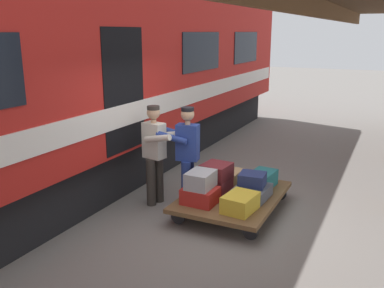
{
  "coord_description": "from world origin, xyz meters",
  "views": [
    {
      "loc": [
        -2.21,
        5.67,
        2.87
      ],
      "look_at": [
        0.63,
        -0.14,
        1.15
      ],
      "focal_mm": 39.47,
      "sensor_mm": 36.0,
      "label": 1
    }
  ],
  "objects_px": {
    "suitcase_yellow_case": "(240,203)",
    "suitcase_burgundy_valise": "(215,184)",
    "train_car": "(54,79)",
    "porter_by_door": "(155,152)",
    "suitcase_navy_fabric": "(252,180)",
    "suitcase_red_plastic": "(200,196)",
    "suitcase_gray_aluminum": "(201,180)",
    "suitcase_slate_roller": "(252,192)",
    "suitcase_teal_softside": "(263,179)",
    "luggage_cart": "(233,197)",
    "suitcase_maroon_trunk": "(216,171)",
    "suitcase_tan_vintage": "(227,175)",
    "porter_in_overalls": "(186,154)"
  },
  "relations": [
    {
      "from": "luggage_cart",
      "to": "suitcase_maroon_trunk",
      "type": "relative_size",
      "value": 4.46
    },
    {
      "from": "suitcase_tan_vintage",
      "to": "luggage_cart",
      "type": "bearing_deg",
      "value": 120.16
    },
    {
      "from": "suitcase_teal_softside",
      "to": "suitcase_slate_roller",
      "type": "distance_m",
      "value": 0.57
    },
    {
      "from": "suitcase_burgundy_valise",
      "to": "suitcase_tan_vintage",
      "type": "bearing_deg",
      "value": -90.0
    },
    {
      "from": "suitcase_yellow_case",
      "to": "suitcase_navy_fabric",
      "type": "bearing_deg",
      "value": -88.81
    },
    {
      "from": "suitcase_navy_fabric",
      "to": "porter_by_door",
      "type": "bearing_deg",
      "value": 10.27
    },
    {
      "from": "suitcase_tan_vintage",
      "to": "suitcase_maroon_trunk",
      "type": "distance_m",
      "value": 0.64
    },
    {
      "from": "suitcase_gray_aluminum",
      "to": "train_car",
      "type": "bearing_deg",
      "value": -1.84
    },
    {
      "from": "train_car",
      "to": "suitcase_slate_roller",
      "type": "distance_m",
      "value": 3.97
    },
    {
      "from": "suitcase_slate_roller",
      "to": "suitcase_maroon_trunk",
      "type": "bearing_deg",
      "value": 1.22
    },
    {
      "from": "suitcase_tan_vintage",
      "to": "suitcase_navy_fabric",
      "type": "relative_size",
      "value": 1.24
    },
    {
      "from": "train_car",
      "to": "suitcase_gray_aluminum",
      "type": "height_order",
      "value": "train_car"
    },
    {
      "from": "suitcase_maroon_trunk",
      "to": "porter_by_door",
      "type": "bearing_deg",
      "value": 14.47
    },
    {
      "from": "train_car",
      "to": "porter_by_door",
      "type": "xyz_separation_m",
      "value": [
        -1.95,
        -0.17,
        -1.14
      ]
    },
    {
      "from": "suitcase_yellow_case",
      "to": "suitcase_burgundy_valise",
      "type": "xyz_separation_m",
      "value": [
        0.66,
        -0.56,
        -0.01
      ]
    },
    {
      "from": "suitcase_navy_fabric",
      "to": "porter_in_overalls",
      "type": "height_order",
      "value": "porter_in_overalls"
    },
    {
      "from": "suitcase_yellow_case",
      "to": "suitcase_burgundy_valise",
      "type": "bearing_deg",
      "value": -40.71
    },
    {
      "from": "suitcase_gray_aluminum",
      "to": "suitcase_maroon_trunk",
      "type": "relative_size",
      "value": 1.03
    },
    {
      "from": "suitcase_red_plastic",
      "to": "porter_by_door",
      "type": "distance_m",
      "value": 1.14
    },
    {
      "from": "suitcase_gray_aluminum",
      "to": "suitcase_tan_vintage",
      "type": "bearing_deg",
      "value": -90.4
    },
    {
      "from": "train_car",
      "to": "porter_in_overalls",
      "type": "height_order",
      "value": "train_car"
    },
    {
      "from": "suitcase_gray_aluminum",
      "to": "suitcase_burgundy_valise",
      "type": "bearing_deg",
      "value": -90.82
    },
    {
      "from": "suitcase_teal_softside",
      "to": "porter_in_overalls",
      "type": "relative_size",
      "value": 0.32
    },
    {
      "from": "suitcase_teal_softside",
      "to": "suitcase_red_plastic",
      "type": "xyz_separation_m",
      "value": [
        0.66,
        1.13,
        -0.01
      ]
    },
    {
      "from": "luggage_cart",
      "to": "suitcase_gray_aluminum",
      "type": "relative_size",
      "value": 4.34
    },
    {
      "from": "suitcase_gray_aluminum",
      "to": "porter_by_door",
      "type": "height_order",
      "value": "porter_by_door"
    },
    {
      "from": "train_car",
      "to": "porter_by_door",
      "type": "height_order",
      "value": "train_car"
    },
    {
      "from": "suitcase_yellow_case",
      "to": "suitcase_burgundy_valise",
      "type": "height_order",
      "value": "suitcase_yellow_case"
    },
    {
      "from": "suitcase_tan_vintage",
      "to": "suitcase_yellow_case",
      "type": "relative_size",
      "value": 0.89
    },
    {
      "from": "luggage_cart",
      "to": "suitcase_burgundy_valise",
      "type": "xyz_separation_m",
      "value": [
        0.33,
        -0.0,
        0.16
      ]
    },
    {
      "from": "suitcase_yellow_case",
      "to": "suitcase_maroon_trunk",
      "type": "relative_size",
      "value": 1.21
    },
    {
      "from": "train_car",
      "to": "suitcase_red_plastic",
      "type": "bearing_deg",
      "value": 177.65
    },
    {
      "from": "suitcase_slate_roller",
      "to": "suitcase_teal_softside",
      "type": "bearing_deg",
      "value": -90.0
    },
    {
      "from": "suitcase_tan_vintage",
      "to": "suitcase_maroon_trunk",
      "type": "bearing_deg",
      "value": 93.6
    },
    {
      "from": "suitcase_red_plastic",
      "to": "train_car",
      "type": "bearing_deg",
      "value": -2.35
    },
    {
      "from": "suitcase_tan_vintage",
      "to": "suitcase_navy_fabric",
      "type": "xyz_separation_m",
      "value": [
        -0.64,
        0.55,
        0.2
      ]
    },
    {
      "from": "suitcase_slate_roller",
      "to": "suitcase_gray_aluminum",
      "type": "distance_m",
      "value": 0.9
    },
    {
      "from": "suitcase_slate_roller",
      "to": "suitcase_red_plastic",
      "type": "bearing_deg",
      "value": 40.71
    },
    {
      "from": "suitcase_burgundy_valise",
      "to": "porter_in_overalls",
      "type": "distance_m",
      "value": 0.7
    },
    {
      "from": "suitcase_yellow_case",
      "to": "porter_by_door",
      "type": "bearing_deg",
      "value": -10.13
    },
    {
      "from": "suitcase_slate_roller",
      "to": "suitcase_yellow_case",
      "type": "bearing_deg",
      "value": 90.0
    },
    {
      "from": "suitcase_red_plastic",
      "to": "suitcase_gray_aluminum",
      "type": "xyz_separation_m",
      "value": [
        0.01,
        -0.03,
        0.25
      ]
    },
    {
      "from": "suitcase_yellow_case",
      "to": "porter_by_door",
      "type": "relative_size",
      "value": 0.33
    },
    {
      "from": "suitcase_tan_vintage",
      "to": "suitcase_burgundy_valise",
      "type": "distance_m",
      "value": 0.57
    },
    {
      "from": "suitcase_teal_softside",
      "to": "suitcase_navy_fabric",
      "type": "xyz_separation_m",
      "value": [
        0.01,
        0.55,
        0.16
      ]
    },
    {
      "from": "suitcase_yellow_case",
      "to": "porter_in_overalls",
      "type": "xyz_separation_m",
      "value": [
        1.11,
        -0.43,
        0.51
      ]
    },
    {
      "from": "suitcase_teal_softside",
      "to": "suitcase_navy_fabric",
      "type": "relative_size",
      "value": 1.35
    },
    {
      "from": "suitcase_slate_roller",
      "to": "suitcase_tan_vintage",
      "type": "distance_m",
      "value": 0.87
    },
    {
      "from": "suitcase_teal_softside",
      "to": "suitcase_red_plastic",
      "type": "height_order",
      "value": "suitcase_teal_softside"
    },
    {
      "from": "train_car",
      "to": "porter_by_door",
      "type": "bearing_deg",
      "value": -174.98
    }
  ]
}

